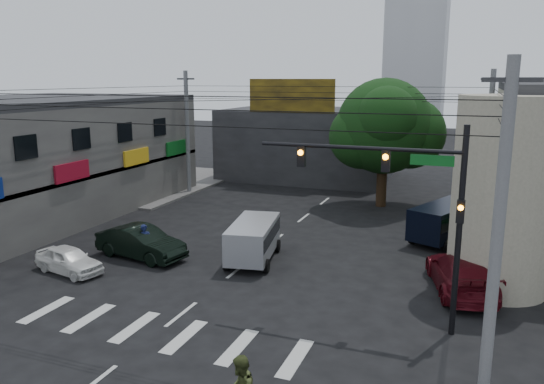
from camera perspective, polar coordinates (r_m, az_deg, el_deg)
The scene contains 17 objects.
ground at distance 23.00m, azimuth -5.87°, elevation -9.99°, with size 160.00×160.00×0.00m, color black.
sidewalk_far_left at distance 47.00m, azimuth -15.62°, elevation 1.18°, with size 16.00×16.00×0.15m, color #514F4C.
building_left at distance 37.68m, azimuth -26.79°, elevation 2.99°, with size 14.00×24.00×7.00m, color #4A4745.
corner_column at distance 23.44m, azimuth 23.61°, elevation -0.30°, with size 4.00×4.00×8.00m, color gray.
building_far at distance 47.35m, azimuth 3.99°, elevation 5.26°, with size 14.00×10.00×6.00m, color #232326.
billboard at distance 42.37m, azimuth 2.10°, elevation 10.31°, with size 7.00×0.30×2.60m, color olive.
street_tree at distance 36.55m, azimuth 11.96°, elevation 6.90°, with size 6.40×6.40×8.70m.
traffic_gantry at distance 18.45m, azimuth 14.53°, elevation -0.16°, with size 7.10×0.35×7.20m.
utility_pole_near_right at distance 15.02m, azimuth 23.08°, elevation -4.45°, with size 0.32×0.32×9.20m, color #59595B.
utility_pole_far_left at distance 40.60m, azimuth -9.08°, elevation 6.27°, with size 0.32×0.32×9.20m, color #59595B.
utility_pole_far_right at distance 35.19m, azimuth 22.16°, elevation 4.65°, with size 0.32×0.32×9.20m, color #59595B.
dark_sedan at distance 26.78m, azimuth -13.93°, elevation -5.30°, with size 4.95×2.47×1.56m, color black.
white_compact at distance 25.83m, azimuth -21.01°, elevation -6.82°, with size 3.76×2.13×1.21m, color white.
maroon_sedan at distance 23.39m, azimuth 19.69°, elevation -8.23°, with size 3.46×5.76×1.56m, color #510B14.
silver_minivan at distance 25.58m, azimuth -2.03°, elevation -5.35°, with size 2.65×4.70×1.91m, color #96979D, non-canonical shape.
navy_van at distance 30.15m, azimuth 18.17°, elevation -3.14°, with size 3.75×5.40×2.02m, color black, non-canonical shape.
traffic_officer at distance 26.30m, azimuth -13.50°, elevation -5.33°, with size 0.78×0.75×1.79m, color #12183F.
Camera 1 is at (9.77, -18.95, 8.63)m, focal length 35.00 mm.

